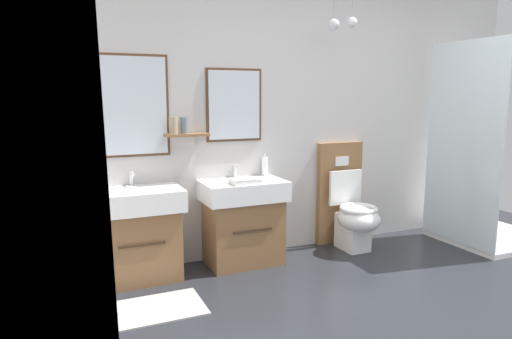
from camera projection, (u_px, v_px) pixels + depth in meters
name	position (u px, v px, depth m)	size (l,w,h in m)	color
wall_back	(308.00, 108.00, 4.31)	(4.66, 0.56, 2.67)	#B7B5B2
wall_left	(42.00, 127.00, 1.63)	(0.12, 4.07, 2.67)	#B7B5B2
bath_mat	(154.00, 309.00, 3.10)	(0.68, 0.44, 0.01)	#9E9993
vanity_sink_left	(137.00, 232.00, 3.56)	(0.70, 0.47, 0.73)	brown
tap_on_left_sink	(132.00, 177.00, 3.65)	(0.03, 0.13, 0.11)	silver
vanity_sink_right	(243.00, 220.00, 3.92)	(0.70, 0.47, 0.73)	brown
tap_on_right_sink	(235.00, 170.00, 4.01)	(0.03, 0.13, 0.11)	silver
toilet	(349.00, 209.00, 4.35)	(0.48, 0.62, 1.00)	brown
toothbrush_cup	(96.00, 181.00, 3.53)	(0.07, 0.07, 0.21)	silver
soap_dispenser	(265.00, 166.00, 4.11)	(0.06, 0.06, 0.20)	white
folded_hand_towel	(244.00, 181.00, 3.72)	(0.22, 0.16, 0.04)	white
shower_tray	(482.00, 204.00, 4.48)	(1.03, 0.87, 1.95)	white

